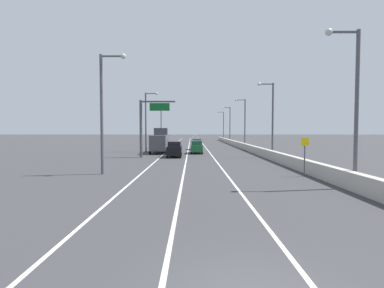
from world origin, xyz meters
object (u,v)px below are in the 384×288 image
(lamp_post_right_near, at_px, (351,97))
(lamp_post_right_fifth, at_px, (222,124))
(overhead_sign_gantry, at_px, (145,121))
(lamp_post_right_second, at_px, (270,114))
(car_green_3, at_px, (196,147))
(lamp_post_left_near, at_px, (104,105))
(lamp_post_left_mid, at_px, (146,118))
(car_black_0, at_px, (173,149))
(lamp_post_right_fourth, at_px, (228,122))
(car_gray_2, at_px, (196,144))
(speed_advisory_sign, at_px, (303,154))
(lamp_post_left_far, at_px, (161,122))
(car_white_1, at_px, (194,138))
(box_truck, at_px, (159,142))
(lamp_post_right_third, at_px, (243,120))

(lamp_post_right_near, bearing_deg, lamp_post_right_fifth, 89.63)
(overhead_sign_gantry, bearing_deg, lamp_post_right_second, -0.74)
(lamp_post_right_second, distance_m, car_green_3, 12.62)
(lamp_post_left_near, distance_m, car_green_3, 23.48)
(lamp_post_left_mid, xyz_separation_m, car_black_0, (4.98, -9.36, -4.58))
(lamp_post_right_fourth, height_order, car_green_3, lamp_post_right_fourth)
(lamp_post_right_fourth, height_order, car_gray_2, lamp_post_right_fourth)
(overhead_sign_gantry, xyz_separation_m, lamp_post_right_near, (15.76, -21.01, 0.89))
(speed_advisory_sign, height_order, lamp_post_right_fifth, lamp_post_right_fifth)
(lamp_post_left_far, bearing_deg, car_gray_2, -66.95)
(overhead_sign_gantry, height_order, lamp_post_left_near, lamp_post_left_near)
(speed_advisory_sign, bearing_deg, lamp_post_right_second, 84.67)
(overhead_sign_gantry, xyz_separation_m, car_white_1, (7.05, 56.62, -3.70))
(lamp_post_right_fifth, relative_size, box_truck, 1.29)
(lamp_post_right_third, distance_m, car_black_0, 24.08)
(lamp_post_right_third, height_order, car_green_3, lamp_post_right_third)
(lamp_post_right_second, height_order, car_white_1, lamp_post_right_second)
(lamp_post_right_fourth, height_order, lamp_post_right_fifth, same)
(lamp_post_left_mid, bearing_deg, box_truck, -44.50)
(lamp_post_left_far, bearing_deg, speed_advisory_sign, -72.52)
(lamp_post_right_fifth, xyz_separation_m, box_truck, (-15.36, -54.49, -3.85))
(car_white_1, distance_m, car_gray_2, 40.98)
(lamp_post_right_near, distance_m, lamp_post_right_third, 41.60)
(lamp_post_left_near, bearing_deg, lamp_post_right_second, 40.54)
(speed_advisory_sign, relative_size, lamp_post_right_fourth, 0.31)
(lamp_post_left_near, bearing_deg, lamp_post_right_fourth, 73.24)
(lamp_post_right_fifth, height_order, car_black_0, lamp_post_right_fifth)
(lamp_post_right_second, relative_size, lamp_post_left_far, 1.00)
(lamp_post_right_fourth, bearing_deg, lamp_post_left_mid, -118.73)
(lamp_post_right_near, relative_size, car_gray_2, 2.30)
(lamp_post_right_fourth, relative_size, car_gray_2, 2.30)
(car_black_0, bearing_deg, car_gray_2, 78.07)
(lamp_post_right_fourth, distance_m, car_green_3, 36.23)
(lamp_post_right_near, bearing_deg, lamp_post_right_third, 89.35)
(car_gray_2, xyz_separation_m, car_green_3, (-0.13, -8.99, -0.03))
(car_green_3, height_order, box_truck, box_truck)
(lamp_post_right_second, relative_size, car_black_0, 2.02)
(car_white_1, xyz_separation_m, car_green_3, (-0.37, -49.97, -0.06))
(car_green_3, bearing_deg, lamp_post_left_mid, 157.68)
(car_white_1, relative_size, car_gray_2, 0.97)
(lamp_post_right_fourth, xyz_separation_m, car_black_0, (-12.25, -40.79, -4.58))
(overhead_sign_gantry, bearing_deg, car_green_3, 44.91)
(lamp_post_right_second, bearing_deg, lamp_post_right_third, 89.89)
(speed_advisory_sign, bearing_deg, lamp_post_right_fifth, 88.83)
(car_gray_2, bearing_deg, speed_advisory_sign, -76.07)
(overhead_sign_gantry, bearing_deg, lamp_post_left_near, -94.23)
(lamp_post_right_fourth, distance_m, lamp_post_left_far, 18.45)
(lamp_post_right_fourth, distance_m, car_white_1, 18.19)
(lamp_post_right_near, xyz_separation_m, lamp_post_left_far, (-17.17, 55.92, 0.00))
(lamp_post_right_fifth, height_order, lamp_post_left_far, same)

